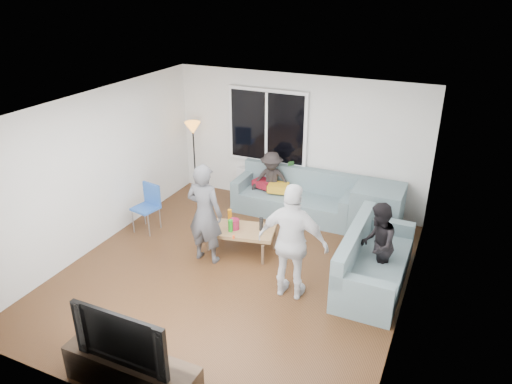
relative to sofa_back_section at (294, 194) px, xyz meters
The scene contains 30 objects.
floor 2.32m from the sofa_back_section, 93.51° to the right, with size 5.00×5.50×0.04m, color #56351C.
ceiling 3.16m from the sofa_back_section, 93.51° to the right, with size 5.00×5.50×0.04m, color white.
wall_back 1.02m from the sofa_back_section, 105.57° to the left, with size 5.00×0.04×2.60m, color silver.
wall_front 5.12m from the sofa_back_section, 91.58° to the right, with size 5.00×0.04×2.60m, color silver.
wall_left 3.60m from the sofa_back_section, 139.52° to the right, with size 0.04×5.50×2.60m, color silver.
wall_right 3.40m from the sofa_back_section, 43.64° to the right, with size 0.04×5.50×2.60m, color silver.
window_frame 1.41m from the sofa_back_section, 150.40° to the left, with size 1.62×0.06×1.47m, color white.
window_glass 1.40m from the sofa_back_section, 152.80° to the left, with size 1.50×0.02×1.35m, color black.
window_mullion 1.40m from the sofa_back_section, 153.41° to the left, with size 0.05×0.03×1.35m, color white.
radiator 0.84m from the sofa_back_section, 152.80° to the left, with size 1.30×0.12×0.62m, color silver.
potted_plant 0.56m from the sofa_back_section, 123.23° to the left, with size 0.19×0.15×0.34m, color #295923.
vase 1.05m from the sofa_back_section, 159.62° to the left, with size 0.18×0.18×0.19m, color silver.
sofa_back_section is the anchor object (origin of this frame).
sofa_right_section 2.49m from the sofa_back_section, 40.93° to the right, with size 0.85×2.00×0.85m, color slate, non-canonical shape.
sofa_corner 1.58m from the sofa_back_section, ahead, with size 0.85×0.85×0.85m, color slate.
cushion_yellow 0.33m from the sofa_back_section, behind, with size 0.38×0.32×0.14m, color gold.
cushion_red 0.67m from the sofa_back_section, behind, with size 0.36×0.30×0.13m, color maroon.
coffee_table 1.66m from the sofa_back_section, 101.71° to the right, with size 1.10×0.60×0.40m, color #956F48.
pitcher 1.71m from the sofa_back_section, 104.95° to the right, with size 0.17×0.17×0.17m, color maroon.
side_chair 2.77m from the sofa_back_section, 142.22° to the right, with size 0.40×0.40×0.86m, color #2652A5, non-canonical shape.
floor_lamp 2.22m from the sofa_back_section, behind, with size 0.32×0.32×1.56m, color orange, non-canonical shape.
player_left 2.26m from the sofa_back_section, 109.08° to the right, with size 0.60×0.40×1.65m, color #45464A.
player_right 2.61m from the sofa_back_section, 70.54° to the right, with size 1.01×0.42×1.73m, color silver.
spectator_right 2.50m from the sofa_back_section, 41.02° to the right, with size 0.63×0.49×1.30m, color black.
spectator_back 0.51m from the sofa_back_section, behind, with size 0.77×0.44×1.19m, color black.
tv_console 4.78m from the sofa_back_section, 91.69° to the right, with size 1.60×0.40×0.44m, color #34271A.
television 4.78m from the sofa_back_section, 91.69° to the right, with size 1.16×0.15×0.67m, color black.
bottle_e 1.51m from the sofa_back_section, 90.72° to the right, with size 0.07×0.07×0.22m, color black.
bottle_b 1.82m from the sofa_back_section, 104.60° to the right, with size 0.08×0.08×0.21m, color #198E1A.
bottle_a 1.62m from the sofa_back_section, 111.94° to the right, with size 0.07×0.07×0.25m, color orange.
Camera 1 is at (2.88, -5.56, 4.22)m, focal length 33.49 mm.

